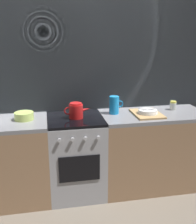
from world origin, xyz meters
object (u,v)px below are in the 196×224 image
(spice_jar, at_px, (173,106))
(dish_pile, at_px, (147,113))
(kettle, at_px, (76,111))
(pitcher, at_px, (114,105))
(mixing_bowl, at_px, (24,116))
(stove_unit, at_px, (76,156))

(spice_jar, bearing_deg, dish_pile, -159.43)
(dish_pile, height_order, spice_jar, spice_jar)
(kettle, relative_size, pitcher, 1.42)
(dish_pile, bearing_deg, mixing_bowl, 176.56)
(mixing_bowl, bearing_deg, kettle, -4.70)
(stove_unit, height_order, pitcher, pitcher)
(kettle, relative_size, spice_jar, 2.71)
(pitcher, xyz_separation_m, dish_pile, (0.35, -0.12, -0.08))
(kettle, bearing_deg, spice_jar, 5.12)
(spice_jar, bearing_deg, mixing_bowl, -178.01)
(kettle, distance_m, pitcher, 0.45)
(kettle, xyz_separation_m, pitcher, (0.44, 0.08, 0.02))
(dish_pile, relative_size, spice_jar, 3.81)
(stove_unit, relative_size, pitcher, 4.50)
(stove_unit, bearing_deg, mixing_bowl, 176.09)
(mixing_bowl, height_order, dish_pile, mixing_bowl)
(stove_unit, distance_m, kettle, 0.53)
(spice_jar, bearing_deg, kettle, -174.88)
(stove_unit, distance_m, spice_jar, 1.28)
(pitcher, height_order, dish_pile, pitcher)
(stove_unit, relative_size, kettle, 3.16)
(stove_unit, xyz_separation_m, pitcher, (0.45, 0.07, 0.55))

